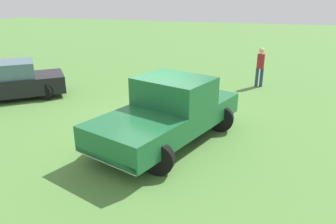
% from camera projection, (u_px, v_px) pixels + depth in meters
% --- Properties ---
extents(ground_plane, '(80.00, 80.00, 0.00)m').
position_uv_depth(ground_plane, '(157.00, 127.00, 10.18)').
color(ground_plane, '#54843D').
extents(pickup_truck, '(3.43, 5.24, 1.82)m').
position_uv_depth(pickup_truck, '(171.00, 109.00, 8.93)').
color(pickup_truck, black).
rests_on(pickup_truck, ground_plane).
extents(sedan_near, '(4.73, 4.40, 1.48)m').
position_uv_depth(sedan_near, '(3.00, 82.00, 12.66)').
color(sedan_near, black).
rests_on(sedan_near, ground_plane).
extents(person_bystander, '(0.37, 0.37, 1.76)m').
position_uv_depth(person_bystander, '(260.00, 65.00, 14.25)').
color(person_bystander, navy).
rests_on(person_bystander, ground_plane).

